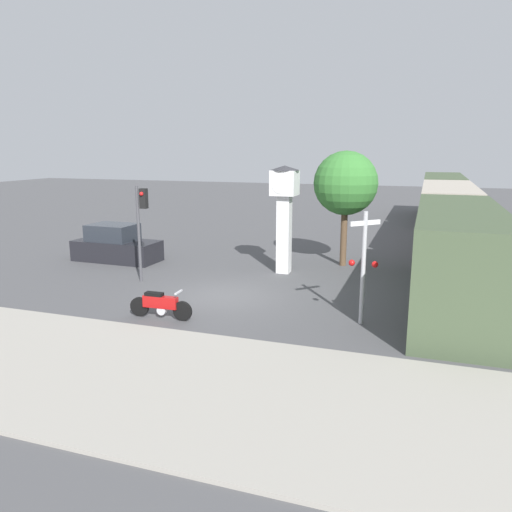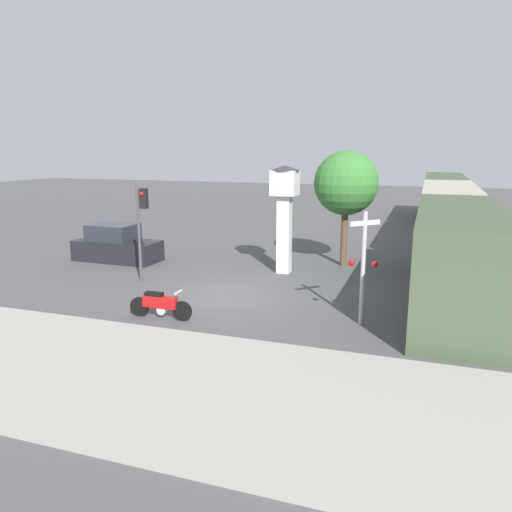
{
  "view_description": "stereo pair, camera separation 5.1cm",
  "coord_description": "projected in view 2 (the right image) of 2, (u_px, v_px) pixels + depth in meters",
  "views": [
    {
      "loc": [
        6.91,
        -16.51,
        5.41
      ],
      "look_at": [
        1.01,
        0.75,
        1.47
      ],
      "focal_mm": 35.0,
      "sensor_mm": 36.0,
      "label": 1
    },
    {
      "loc": [
        6.96,
        -16.49,
        5.41
      ],
      "look_at": [
        1.01,
        0.75,
        1.47
      ],
      "focal_mm": 35.0,
      "sensor_mm": 36.0,
      "label": 2
    }
  ],
  "objects": [
    {
      "name": "street_tree",
      "position": [
        346.0,
        184.0,
        22.75
      ],
      "size": [
        2.93,
        2.93,
        5.32
      ],
      "color": "brown",
      "rests_on": "ground_plane"
    },
    {
      "name": "clock_tower",
      "position": [
        285.0,
        202.0,
        21.56
      ],
      "size": [
        1.28,
        1.28,
        4.7
      ],
      "color": "white",
      "rests_on": "ground_plane"
    },
    {
      "name": "motorcycle",
      "position": [
        160.0,
        305.0,
        16.13
      ],
      "size": [
        2.18,
        0.47,
        0.96
      ],
      "rotation": [
        0.0,
        0.0,
        0.04
      ],
      "color": "black",
      "rests_on": "ground_plane"
    },
    {
      "name": "freight_train",
      "position": [
        448.0,
        216.0,
        27.87
      ],
      "size": [
        2.8,
        33.35,
        3.4
      ],
      "color": "#425138",
      "rests_on": "ground_plane"
    },
    {
      "name": "ground_plane",
      "position": [
        224.0,
        297.0,
        18.6
      ],
      "size": [
        120.0,
        120.0,
        0.0
      ],
      "primitive_type": "plane",
      "color": "#4C4C4F"
    },
    {
      "name": "parked_car",
      "position": [
        116.0,
        245.0,
        24.44
      ],
      "size": [
        4.24,
        1.9,
        1.8
      ],
      "rotation": [
        0.0,
        0.0,
        -0.02
      ],
      "color": "black",
      "rests_on": "ground_plane"
    },
    {
      "name": "traffic_light",
      "position": [
        141.0,
        216.0,
        20.14
      ],
      "size": [
        0.5,
        0.35,
        3.95
      ],
      "color": "#47474C",
      "rests_on": "ground_plane"
    },
    {
      "name": "railroad_crossing_signal",
      "position": [
        363.0,
        264.0,
        15.3
      ],
      "size": [
        0.9,
        0.82,
        3.56
      ],
      "color": "#B7B7BC",
      "rests_on": "ground_plane"
    },
    {
      "name": "sidewalk_strip",
      "position": [
        115.0,
        372.0,
        12.2
      ],
      "size": [
        36.0,
        6.0,
        0.1
      ],
      "color": "#9E998E",
      "rests_on": "ground_plane"
    }
  ]
}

